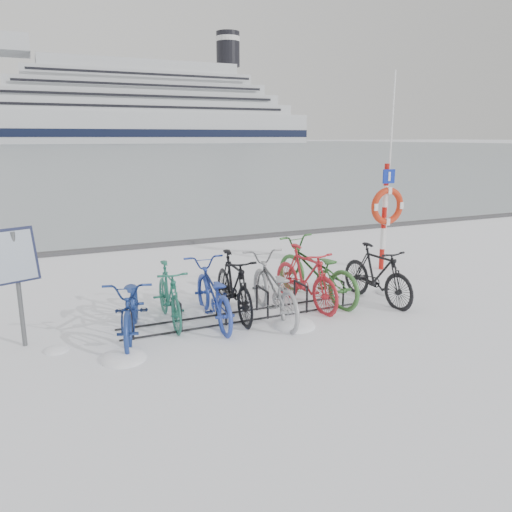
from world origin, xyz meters
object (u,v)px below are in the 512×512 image
(info_board, at_px, (16,263))
(bike_rack, at_px, (242,307))
(cruise_ferry, at_px, (140,112))
(lifebuoy_station, at_px, (387,206))

(info_board, bearing_deg, bike_rack, -22.83)
(bike_rack, height_order, cruise_ferry, cruise_ferry)
(cruise_ferry, bearing_deg, bike_rack, -100.79)
(info_board, distance_m, lifebuoy_station, 7.36)
(bike_rack, height_order, lifebuoy_station, lifebuoy_station)
(bike_rack, relative_size, cruise_ferry, 0.03)
(bike_rack, bearing_deg, info_board, 177.14)
(bike_rack, relative_size, info_board, 2.37)
(cruise_ferry, bearing_deg, info_board, -101.57)
(lifebuoy_station, bearing_deg, bike_rack, -159.24)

